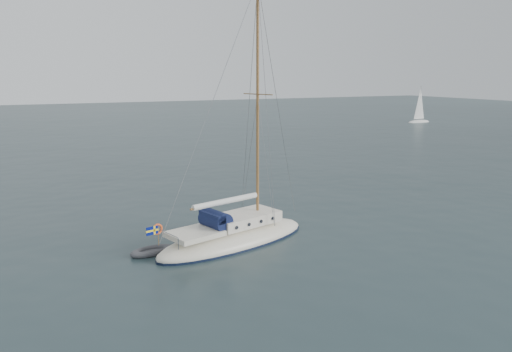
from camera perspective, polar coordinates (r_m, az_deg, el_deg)
name	(u,v)px	position (r m, az deg, el deg)	size (l,w,h in m)	color
ground	(250,249)	(27.96, -0.71, -8.31)	(300.00, 300.00, 0.00)	black
sailboat	(234,224)	(28.52, -2.53, -5.50)	(10.61, 3.17, 15.11)	beige
dinghy	(152,251)	(27.73, -11.78, -8.40)	(2.45, 1.11, 0.35)	#46464A
distant_yacht_b	(420,106)	(104.84, 18.20, 7.61)	(5.76, 3.07, 7.63)	silver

